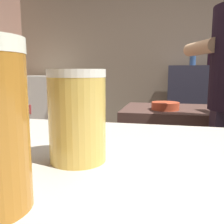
{
  "coord_description": "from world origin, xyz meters",
  "views": [
    {
      "loc": [
        -0.37,
        -1.33,
        1.15
      ],
      "look_at": [
        -0.5,
        -0.75,
        1.06
      ],
      "focal_mm": 39.6,
      "sensor_mm": 36.0,
      "label": 1
    }
  ],
  "objects_px": {
    "mixing_bowl": "(165,106)",
    "bottle_hot_sauce": "(210,58)",
    "pint_glass_far": "(77,116)",
    "mini_fridge": "(46,116)",
    "bottle_olive_oil": "(193,58)"
  },
  "relations": [
    {
      "from": "bottle_hot_sauce",
      "to": "bottle_olive_oil",
      "type": "xyz_separation_m",
      "value": [
        -0.21,
        -0.1,
        0.01
      ]
    },
    {
      "from": "mini_fridge",
      "to": "bottle_hot_sauce",
      "type": "relative_size",
      "value": 4.92
    },
    {
      "from": "pint_glass_far",
      "to": "bottle_hot_sauce",
      "type": "bearing_deg",
      "value": 78.37
    },
    {
      "from": "mixing_bowl",
      "to": "bottle_hot_sauce",
      "type": "height_order",
      "value": "bottle_hot_sauce"
    },
    {
      "from": "mini_fridge",
      "to": "bottle_hot_sauce",
      "type": "xyz_separation_m",
      "value": [
        2.13,
        0.19,
        0.77
      ]
    },
    {
      "from": "pint_glass_far",
      "to": "bottle_hot_sauce",
      "type": "distance_m",
      "value": 3.05
    },
    {
      "from": "mini_fridge",
      "to": "bottle_olive_oil",
      "type": "distance_m",
      "value": 2.07
    },
    {
      "from": "mixing_bowl",
      "to": "bottle_hot_sauce",
      "type": "distance_m",
      "value": 1.59
    },
    {
      "from": "mixing_bowl",
      "to": "bottle_hot_sauce",
      "type": "bearing_deg",
      "value": 70.61
    },
    {
      "from": "mini_fridge",
      "to": "pint_glass_far",
      "type": "xyz_separation_m",
      "value": [
        1.51,
        -2.78,
        0.54
      ]
    },
    {
      "from": "mini_fridge",
      "to": "mixing_bowl",
      "type": "bearing_deg",
      "value": -37.72
    },
    {
      "from": "bottle_hot_sauce",
      "to": "pint_glass_far",
      "type": "bearing_deg",
      "value": -101.63
    },
    {
      "from": "mini_fridge",
      "to": "pint_glass_far",
      "type": "relative_size",
      "value": 9.18
    },
    {
      "from": "mixing_bowl",
      "to": "mini_fridge",
      "type": "bearing_deg",
      "value": 142.28
    },
    {
      "from": "bottle_olive_oil",
      "to": "mini_fridge",
      "type": "bearing_deg",
      "value": -177.35
    }
  ]
}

